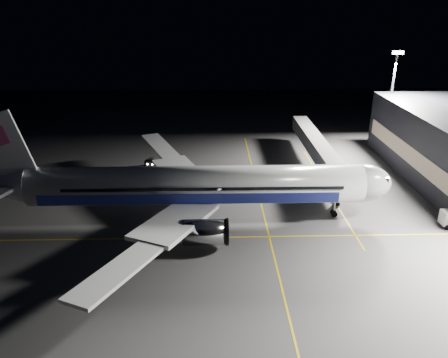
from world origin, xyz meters
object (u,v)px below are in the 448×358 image
object	(u,v)px
floodlight_mast_north	(392,92)
safety_cone_b	(172,205)
jet_bridge	(318,149)
baggage_tug	(151,163)
safety_cone_a	(222,181)
airliner	(189,186)
safety_cone_c	(150,195)

from	to	relation	value
floodlight_mast_north	safety_cone_b	bearing A→B (deg)	-147.64
jet_bridge	floodlight_mast_north	size ratio (longest dim) A/B	1.66
floodlight_mast_north	baggage_tug	xyz separation A→B (m)	(-49.61, -10.27, -11.57)
safety_cone_b	safety_cone_a	bearing A→B (deg)	48.33
airliner	baggage_tug	distance (m)	23.74
jet_bridge	airliner	bearing A→B (deg)	-141.96
jet_bridge	safety_cone_a	xyz separation A→B (m)	(-18.03, -4.92, -4.29)
safety_cone_a	safety_cone_b	bearing A→B (deg)	-131.67
jet_bridge	safety_cone_c	xyz separation A→B (m)	(-30.00, -10.52, -4.25)
airliner	safety_cone_a	xyz separation A→B (m)	(5.05, 13.14, -4.87)
safety_cone_a	safety_cone_b	world-z (taller)	safety_cone_a
baggage_tug	safety_cone_c	distance (m)	14.29
jet_bridge	floodlight_mast_north	xyz separation A→B (m)	(18.00, 13.93, 7.79)
safety_cone_b	safety_cone_c	distance (m)	5.22
airliner	safety_cone_c	xyz separation A→B (m)	(-6.92, 7.53, -4.84)
safety_cone_c	safety_cone_a	bearing A→B (deg)	25.10
airliner	baggage_tug	xyz separation A→B (m)	(-8.54, 21.72, -4.37)
baggage_tug	safety_cone_a	xyz separation A→B (m)	(13.59, -8.58, -0.50)
baggage_tug	safety_cone_b	bearing A→B (deg)	-60.25
floodlight_mast_north	safety_cone_c	bearing A→B (deg)	-153.00
floodlight_mast_north	baggage_tug	size ratio (longest dim) A/B	7.59
jet_bridge	floodlight_mast_north	distance (m)	24.06
floodlight_mast_north	safety_cone_b	world-z (taller)	floodlight_mast_north
safety_cone_a	safety_cone_c	bearing A→B (deg)	-154.90
airliner	safety_cone_b	size ratio (longest dim) A/B	111.44
baggage_tug	safety_cone_c	world-z (taller)	baggage_tug
airliner	safety_cone_c	bearing A→B (deg)	132.59
floodlight_mast_north	airliner	bearing A→B (deg)	-142.09
safety_cone_a	safety_cone_c	world-z (taller)	safety_cone_c
airliner	safety_cone_b	distance (m)	7.03
airliner	safety_cone_a	world-z (taller)	airliner
jet_bridge	baggage_tug	world-z (taller)	jet_bridge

